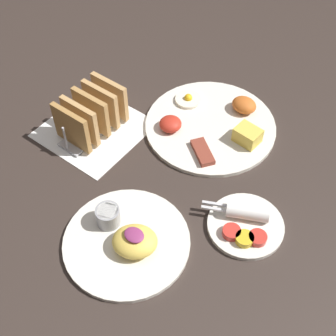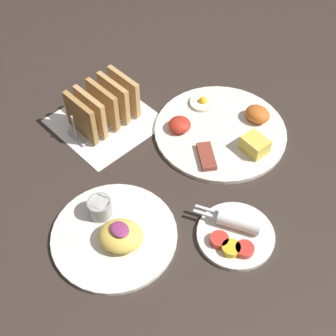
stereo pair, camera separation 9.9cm
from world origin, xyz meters
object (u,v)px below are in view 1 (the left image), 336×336
Objects in this scene: plate_breakfast at (212,124)px; plate_foreground at (127,239)px; toast_rack at (92,114)px; plate_condiments at (246,224)px.

plate_breakfast is 1.25× the size of plate_foreground.
plate_breakfast is 0.28m from toast_rack.
plate_condiments is 0.43m from toast_rack.
plate_breakfast is 1.71× the size of toast_rack.
toast_rack reaches higher than plate_breakfast.
plate_condiments is at bearing -42.93° from plate_breakfast.
plate_breakfast is 1.79× the size of plate_condiments.
toast_rack is (-0.22, -0.17, 0.04)m from plate_breakfast.
plate_foreground is (-0.16, -0.17, 0.00)m from plate_condiments.
plate_breakfast is at bearing 96.70° from plate_foreground.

